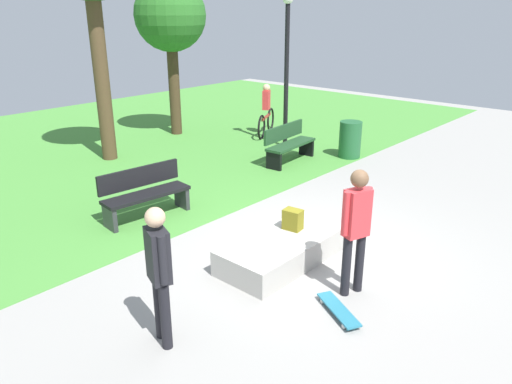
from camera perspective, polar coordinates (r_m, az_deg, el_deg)
name	(u,v)px	position (r m, az deg, el deg)	size (l,w,h in m)	color
ground_plane	(306,251)	(7.80, 5.84, -6.82)	(28.00, 28.00, 0.00)	gray
grass_lawn	(56,155)	(13.71, -22.14, 3.97)	(26.60, 12.07, 0.01)	#478C38
concrete_ledge	(283,249)	(7.41, 3.16, -6.65)	(2.06, 0.97, 0.38)	#A8A59E
backpack_on_ledge	(293,219)	(7.56, 4.29, -3.20)	(0.28, 0.20, 0.32)	olive
skater_performing_trick	(356,223)	(6.39, 11.52, -3.56)	(0.41, 0.29, 1.72)	black
skater_watching	(159,267)	(5.45, -11.19, -8.53)	(0.30, 0.41, 1.66)	black
skateboard_by_ledge	(338,310)	(6.36, 9.54, -13.29)	(0.56, 0.80, 0.08)	teal
park_bench_near_path	(289,143)	(12.07, 3.80, 5.71)	(1.64, 0.62, 0.91)	#1E4223
park_bench_by_oak	(145,192)	(9.02, -12.79, -0.01)	(1.64, 0.63, 0.91)	black
tree_young_birch	(170,18)	(14.72, -9.91, 19.29)	(2.00, 2.00, 4.38)	#42301E
lamp_post	(287,56)	(13.16, 3.59, 15.49)	(0.28, 0.28, 3.93)	black
trash_bin	(350,140)	(12.67, 10.84, 5.99)	(0.55, 0.55, 0.91)	#1E592D
cyclist_on_bicycle	(266,113)	(14.74, 1.20, 9.10)	(1.66, 0.87, 1.52)	black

